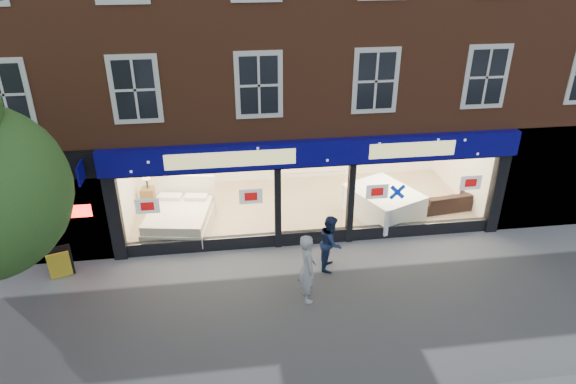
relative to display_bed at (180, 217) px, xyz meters
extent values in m
plane|color=gray|center=(3.91, -4.34, -0.46)|extent=(120.00, 120.00, 0.00)
cube|color=tan|center=(3.91, 0.91, -0.41)|extent=(11.00, 4.50, 0.10)
cube|color=#09076C|center=(3.91, -1.46, 2.49)|extent=(11.40, 0.28, 0.70)
cube|color=black|center=(3.91, -1.26, -0.26)|extent=(11.00, 0.18, 0.40)
cube|color=black|center=(-1.59, -1.29, 0.84)|extent=(0.35, 0.30, 2.60)
cube|color=black|center=(9.41, -1.29, 0.84)|extent=(0.35, 0.30, 2.60)
cube|color=white|center=(0.66, -1.34, 0.99)|extent=(4.20, 0.02, 2.10)
cube|color=white|center=(7.16, -1.34, 0.99)|extent=(4.20, 0.02, 2.10)
cube|color=white|center=(3.91, -1.09, 0.69)|extent=(1.80, 0.02, 2.10)
cube|color=silver|center=(3.91, 3.16, 0.84)|extent=(11.00, 0.20, 2.60)
cube|color=#FFEAC6|center=(3.91, 0.91, 2.14)|extent=(11.00, 4.50, 0.12)
cube|color=black|center=(-3.69, -1.04, 1.19)|extent=(3.80, 0.60, 3.30)
cube|color=#FF140C|center=(-2.49, -1.39, 1.14)|extent=(0.70, 0.04, 0.35)
cube|color=black|center=(11.41, -1.14, 1.19)|extent=(4.00, 0.40, 3.30)
cube|color=silver|center=(-0.02, -0.14, -0.17)|extent=(2.17, 2.43, 0.38)
cube|color=silver|center=(-0.02, -0.14, 0.15)|extent=(2.08, 2.33, 0.27)
cube|color=silver|center=(0.17, 0.99, 0.29)|extent=(1.91, 0.44, 1.29)
cube|color=silver|center=(-0.29, 0.70, 0.35)|extent=(0.74, 0.46, 0.13)
cube|color=silver|center=(0.50, 0.56, 0.35)|extent=(0.74, 0.46, 0.13)
cube|color=brown|center=(-1.11, 1.75, -0.08)|extent=(0.52, 0.52, 0.55)
cube|color=white|center=(6.38, -0.06, -0.22)|extent=(2.44, 2.67, 0.28)
cube|color=white|center=(6.38, -0.06, 0.07)|extent=(2.44, 2.67, 0.28)
cube|color=white|center=(6.38, -0.06, 0.35)|extent=(2.44, 2.67, 0.28)
imported|color=black|center=(8.51, 0.04, -0.07)|extent=(2.06, 1.01, 0.58)
cube|color=gold|center=(-2.99, -2.03, -0.03)|extent=(0.65, 0.52, 0.86)
imported|color=#9B9FA2|center=(3.29, -3.80, 0.46)|extent=(0.50, 0.70, 1.83)
imported|color=#1A2849|center=(4.14, -2.55, 0.33)|extent=(0.81, 0.91, 1.58)
camera|label=1|loc=(1.43, -13.91, 7.73)|focal=32.00mm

